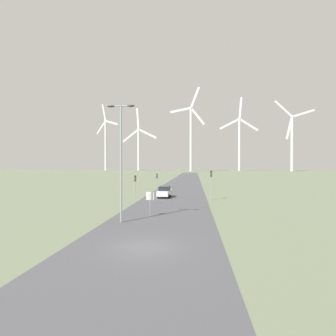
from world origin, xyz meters
The scene contains 13 objects.
ground_plane centered at (0.00, 0.00, 0.00)m, with size 600.00×600.00×0.00m, color #667056.
road_surface centered at (0.00, 48.00, 0.00)m, with size 10.00×240.00×0.01m.
streetlamp centered at (-3.46, 6.82, 6.53)m, with size 2.54×0.32×10.59m.
stop_sign_near centered at (-1.34, 9.84, 1.72)m, with size 0.81×0.07×2.47m.
traffic_light_post_near_left centered at (-6.18, 24.21, 2.61)m, with size 0.28×0.34×3.56m.
traffic_light_post_near_right centered at (5.57, 22.64, 3.21)m, with size 0.28×0.34×4.40m.
traffic_light_post_mid_left centered at (-4.39, 35.77, 2.56)m, with size 0.28×0.33×3.49m.
car_approaching centered at (-1.66, 25.48, 0.91)m, with size 2.11×4.23×1.83m.
wind_turbine_far_left centered at (-87.35, 243.31, 30.48)m, with size 27.43×15.07×68.02m.
wind_turbine_left centered at (-51.32, 235.03, 25.56)m, with size 35.76×9.16×61.00m.
wind_turbine_center centered at (-0.03, 211.36, 32.90)m, with size 30.41×6.73×72.54m.
wind_turbine_right centered at (45.10, 235.78, 30.04)m, with size 34.95×8.30×69.05m.
wind_turbine_far_right centered at (85.13, 214.78, 28.52)m, with size 33.66×2.88×60.17m.
Camera 1 is at (3.14, -16.23, 5.16)m, focal length 28.00 mm.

